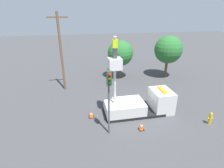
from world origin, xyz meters
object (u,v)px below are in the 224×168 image
at_px(traffic_light_pole, 109,90).
at_px(tree_right_bg, 120,53).
at_px(fire_hydrant, 210,118).
at_px(traffic_cone_rear, 91,114).
at_px(traffic_cone_curbside, 141,126).
at_px(worker, 115,47).
at_px(tree_left_bg, 168,50).
at_px(bucket_truck, 139,104).
at_px(utility_pole, 61,51).

xyz_separation_m(traffic_light_pole, tree_right_bg, (3.78, 11.98, -0.28)).
xyz_separation_m(traffic_light_pole, fire_hydrant, (8.60, -0.35, -3.26)).
distance_m(traffic_cone_rear, traffic_cone_curbside, 4.60).
xyz_separation_m(worker, traffic_cone_curbside, (1.67, -2.54, -5.91)).
relative_size(worker, traffic_cone_rear, 2.73).
distance_m(traffic_cone_rear, tree_right_bg, 11.05).
relative_size(worker, tree_left_bg, 0.30).
distance_m(traffic_cone_curbside, tree_left_bg, 13.90).
bearing_deg(bucket_truck, utility_pole, 136.15).
bearing_deg(utility_pole, tree_left_bg, 6.64).
bearing_deg(worker, tree_left_bg, 42.08).
bearing_deg(tree_left_bg, fire_hydrant, -98.63).
relative_size(worker, traffic_cone_curbside, 2.43).
xyz_separation_m(fire_hydrant, tree_left_bg, (1.73, 11.39, 3.41)).
relative_size(bucket_truck, tree_right_bg, 1.20).
bearing_deg(fire_hydrant, traffic_light_pole, 177.70).
xyz_separation_m(worker, utility_pole, (-4.73, 6.81, -1.47)).
bearing_deg(utility_pole, traffic_light_pole, -68.18).
relative_size(tree_left_bg, utility_pole, 0.66).
height_order(fire_hydrant, traffic_cone_rear, fire_hydrant).
xyz_separation_m(fire_hydrant, utility_pole, (-12.36, 9.75, 4.23)).
xyz_separation_m(tree_left_bg, tree_right_bg, (-6.54, 0.94, -0.43)).
relative_size(worker, fire_hydrant, 1.57).
distance_m(bucket_truck, fire_hydrant, 6.04).
xyz_separation_m(worker, traffic_cone_rear, (-2.13, 0.05, -5.95)).
bearing_deg(tree_right_bg, bucket_truck, -92.77).
xyz_separation_m(fire_hydrant, traffic_cone_curbside, (-5.96, 0.40, -0.20)).
xyz_separation_m(bucket_truck, fire_hydrant, (5.27, -2.94, -0.37)).
bearing_deg(traffic_cone_curbside, traffic_light_pole, -178.89).
height_order(fire_hydrant, tree_left_bg, tree_left_bg).
distance_m(traffic_light_pole, traffic_cone_curbside, 4.35).
bearing_deg(bucket_truck, traffic_cone_rear, 179.32).
xyz_separation_m(bucket_truck, tree_right_bg, (0.45, 9.39, 2.62)).
distance_m(worker, fire_hydrant, 9.97).
bearing_deg(worker, traffic_light_pole, -110.44).
xyz_separation_m(fire_hydrant, traffic_cone_rear, (-9.76, 2.99, -0.24)).
bearing_deg(traffic_cone_rear, utility_pole, 111.05).
height_order(worker, traffic_cone_curbside, worker).
bearing_deg(fire_hydrant, traffic_cone_curbside, 176.20).
bearing_deg(traffic_light_pole, traffic_cone_curbside, 1.11).
distance_m(traffic_cone_rear, utility_pole, 8.51).
bearing_deg(traffic_light_pole, fire_hydrant, -2.30).
distance_m(worker, utility_pole, 8.43).
bearing_deg(worker, traffic_cone_rear, 178.57).
relative_size(fire_hydrant, tree_right_bg, 0.21).
relative_size(bucket_truck, utility_pole, 0.71).
height_order(fire_hydrant, traffic_cone_curbside, fire_hydrant).
relative_size(traffic_cone_curbside, tree_left_bg, 0.12).
bearing_deg(traffic_cone_curbside, worker, 123.32).
bearing_deg(tree_right_bg, tree_left_bg, -8.14).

